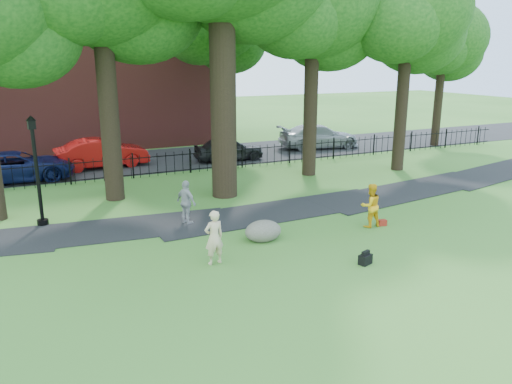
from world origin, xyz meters
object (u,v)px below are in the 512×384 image
woman (214,237)px  red_sedan (102,153)px  man (370,205)px  boulder (263,229)px  lamppost (37,173)px

woman → red_sedan: 15.23m
man → boulder: man is taller
boulder → man: bearing=-5.5°
man → boulder: bearing=-2.0°
woman → man: 6.31m
woman → red_sedan: size_ratio=0.33×
lamppost → red_sedan: lamppost is taller
boulder → lamppost: size_ratio=0.32×
boulder → lamppost: 8.32m
boulder → red_sedan: red_sedan is taller
lamppost → woman: bearing=-62.7°
woman → man: woman is taller
woman → boulder: size_ratio=1.31×
man → lamppost: (-10.74, 5.15, 1.16)m
red_sedan → man: bearing=-157.3°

